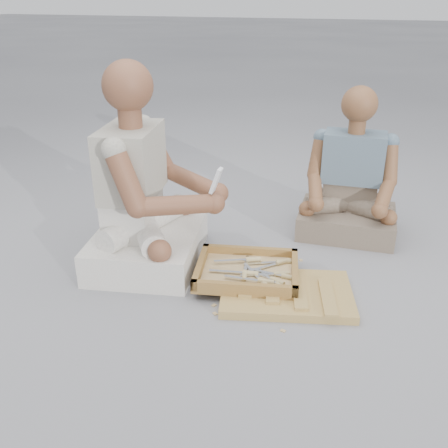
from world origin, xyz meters
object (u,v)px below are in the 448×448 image
at_px(carved_panel, 286,294).
at_px(craftsman, 144,199).
at_px(tool_tray, 247,272).
at_px(companion, 350,187).

xyz_separation_m(carved_panel, craftsman, (-0.73, 0.06, 0.31)).
height_order(tool_tray, companion, companion).
relative_size(tool_tray, craftsman, 0.56).
bearing_deg(carved_panel, companion, 81.43).
distance_m(tool_tray, craftsman, 0.59).
bearing_deg(craftsman, carved_panel, 69.98).
height_order(carved_panel, companion, companion).
bearing_deg(companion, tool_tray, 59.85).
xyz_separation_m(carved_panel, tool_tray, (-0.20, 0.05, 0.04)).
distance_m(craftsman, companion, 1.10).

